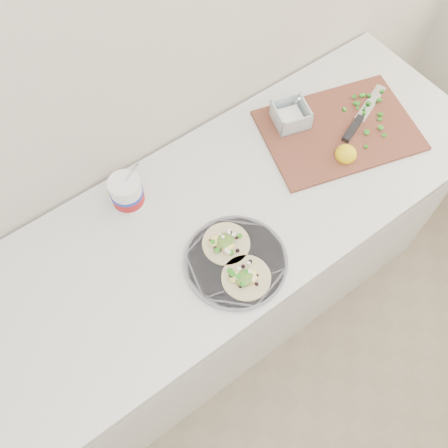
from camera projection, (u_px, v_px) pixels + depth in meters
counter at (162, 307)px, 1.88m from camera, size 2.44×0.66×0.90m
taco_plate at (236, 260)px, 1.46m from camera, size 0.31×0.31×0.04m
tub at (127, 192)px, 1.52m from camera, size 0.10×0.10×0.23m
cutboard at (335, 126)px, 1.71m from camera, size 0.59×0.49×0.08m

